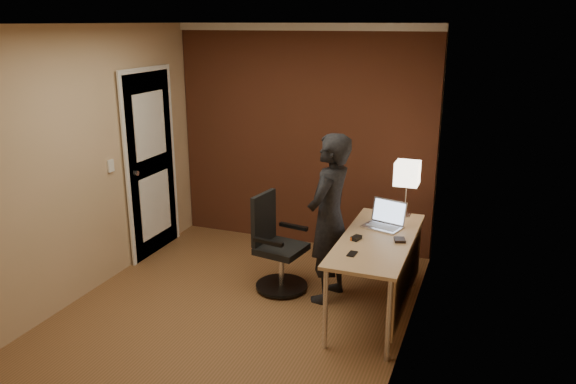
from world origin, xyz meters
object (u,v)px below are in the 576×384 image
object	(u,v)px
desk	(385,253)
desk_lamp	(407,174)
phone	(352,254)
office_chair	(276,249)
wallet	(400,240)
person	(329,219)
mouse	(356,238)
laptop	(386,219)

from	to	relation	value
desk	desk_lamp	size ratio (longest dim) A/B	2.80
phone	office_chair	world-z (taller)	office_chair
wallet	person	bearing A→B (deg)	166.59
mouse	person	bearing A→B (deg)	159.45
wallet	person	world-z (taller)	person
phone	office_chair	size ratio (longest dim) A/B	0.12
wallet	office_chair	xyz separation A→B (m)	(-1.20, 0.17, -0.33)
mouse	phone	xyz separation A→B (m)	(0.05, -0.32, -0.01)
wallet	office_chair	size ratio (longest dim) A/B	0.12
desk	person	xyz separation A→B (m)	(-0.55, 0.15, 0.19)
desk	office_chair	distance (m)	1.11
laptop	mouse	world-z (taller)	laptop
desk	laptop	xyz separation A→B (m)	(-0.07, 0.31, 0.19)
desk_lamp	wallet	world-z (taller)	desk_lamp
mouse	desk	bearing A→B (deg)	43.34
laptop	office_chair	world-z (taller)	laptop
phone	person	xyz separation A→B (m)	(-0.37, 0.58, 0.06)
office_chair	desk_lamp	bearing A→B (deg)	23.34
phone	office_chair	distance (m)	1.12
mouse	office_chair	world-z (taller)	office_chair
laptop	desk_lamp	bearing A→B (deg)	70.89
desk	mouse	bearing A→B (deg)	-155.38
desk_lamp	desk	bearing A→B (deg)	-94.34
laptop	phone	world-z (taller)	laptop
mouse	office_chair	xyz separation A→B (m)	(-0.85, 0.27, -0.33)
desk	mouse	size ratio (longest dim) A/B	15.00
phone	office_chair	xyz separation A→B (m)	(-0.89, 0.59, -0.32)
desk_lamp	wallet	xyz separation A→B (m)	(0.07, -0.66, -0.41)
desk	desk_lamp	xyz separation A→B (m)	(0.05, 0.65, 0.55)
phone	wallet	distance (m)	0.52
office_chair	laptop	bearing A→B (deg)	8.36
laptop	person	world-z (taller)	person
person	laptop	bearing A→B (deg)	117.67
person	wallet	bearing A→B (deg)	86.14
desk_lamp	mouse	bearing A→B (deg)	-110.56
desk_lamp	person	xyz separation A→B (m)	(-0.60, -0.50, -0.35)
mouse	wallet	xyz separation A→B (m)	(0.35, 0.10, -0.01)
laptop	person	distance (m)	0.51
desk_lamp	laptop	xyz separation A→B (m)	(-0.12, -0.34, -0.35)
desk	mouse	xyz separation A→B (m)	(-0.24, -0.11, 0.14)
desk_lamp	phone	bearing A→B (deg)	-102.41
desk	phone	xyz separation A→B (m)	(-0.19, -0.43, 0.13)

